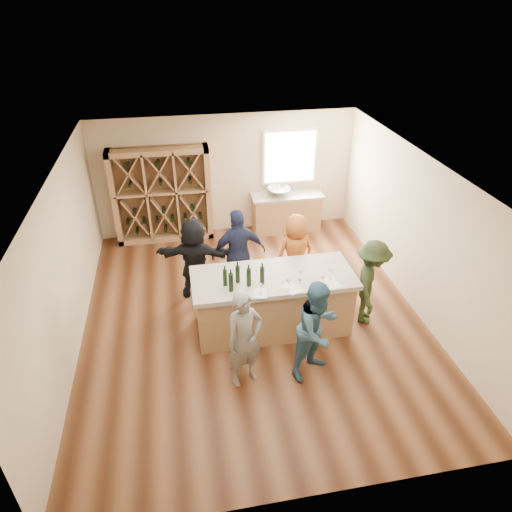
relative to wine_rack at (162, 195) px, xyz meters
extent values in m
cube|color=brown|center=(1.50, -3.27, -1.15)|extent=(6.00, 7.00, 0.10)
cube|color=white|center=(1.50, -3.27, 1.75)|extent=(6.00, 7.00, 0.10)
cube|color=beige|center=(1.50, 0.28, 0.30)|extent=(6.00, 0.10, 2.80)
cube|color=beige|center=(1.50, -6.82, 0.30)|extent=(6.00, 0.10, 2.80)
cube|color=beige|center=(-1.55, -3.27, 0.30)|extent=(0.10, 7.00, 2.80)
cube|color=beige|center=(4.55, -3.27, 0.30)|extent=(0.10, 7.00, 2.80)
cube|color=white|center=(3.00, 0.20, 0.65)|extent=(1.30, 0.06, 1.30)
cube|color=white|center=(3.00, 0.17, 0.65)|extent=(1.18, 0.01, 1.18)
cube|color=#9C734A|center=(0.00, 0.00, 0.00)|extent=(2.20, 0.45, 2.20)
cube|color=#9C734A|center=(2.90, -0.07, -0.67)|extent=(1.60, 0.58, 0.86)
cube|color=#A59787|center=(2.90, -0.07, -0.21)|extent=(1.70, 0.62, 0.06)
imported|color=silver|center=(2.70, -0.07, -0.09)|extent=(0.54, 0.54, 0.19)
cylinder|color=silver|center=(2.70, 0.11, -0.03)|extent=(0.02, 0.02, 0.30)
cube|color=#9C734A|center=(1.79, -3.63, -0.60)|extent=(2.60, 1.00, 1.00)
cube|color=#A59787|center=(1.79, -3.63, -0.06)|extent=(2.72, 1.12, 0.08)
cylinder|color=black|center=(0.97, -3.75, 0.12)|extent=(0.09, 0.09, 0.29)
cylinder|color=black|center=(1.05, -3.92, 0.14)|extent=(0.10, 0.10, 0.32)
cylinder|color=black|center=(1.18, -3.70, 0.13)|extent=(0.08, 0.08, 0.30)
cylinder|color=black|center=(1.34, -3.83, 0.14)|extent=(0.10, 0.10, 0.31)
cylinder|color=black|center=(1.56, -3.81, 0.13)|extent=(0.08, 0.08, 0.30)
cone|color=white|center=(1.49, -4.08, 0.07)|extent=(0.08, 0.08, 0.17)
cone|color=white|center=(1.93, -4.06, 0.07)|extent=(0.07, 0.07, 0.18)
cone|color=white|center=(2.49, -4.07, 0.07)|extent=(0.08, 0.08, 0.17)
cone|color=white|center=(2.19, -3.83, 0.06)|extent=(0.07, 0.07, 0.16)
cone|color=white|center=(2.69, -3.89, 0.07)|extent=(0.08, 0.08, 0.19)
cube|color=white|center=(1.49, -4.08, -0.02)|extent=(0.24, 0.30, 0.00)
cube|color=white|center=(2.00, -4.03, -0.02)|extent=(0.33, 0.37, 0.00)
cube|color=white|center=(2.67, -4.00, -0.02)|extent=(0.29, 0.36, 0.00)
imported|color=slate|center=(1.11, -4.78, -0.30)|extent=(0.70, 0.62, 1.61)
imported|color=#335972|center=(2.22, -4.79, -0.28)|extent=(0.91, 0.80, 1.65)
imported|color=#263319|center=(3.49, -3.73, -0.30)|extent=(0.86, 1.14, 1.60)
imported|color=#191E38|center=(1.38, -2.47, -0.22)|extent=(1.08, 0.62, 1.76)
imported|color=#994C19|center=(2.46, -2.53, -0.31)|extent=(0.86, 0.66, 1.59)
imported|color=black|center=(0.55, -2.41, -0.28)|extent=(1.59, 0.84, 1.63)
camera|label=1|loc=(0.37, -9.76, 4.19)|focal=32.00mm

